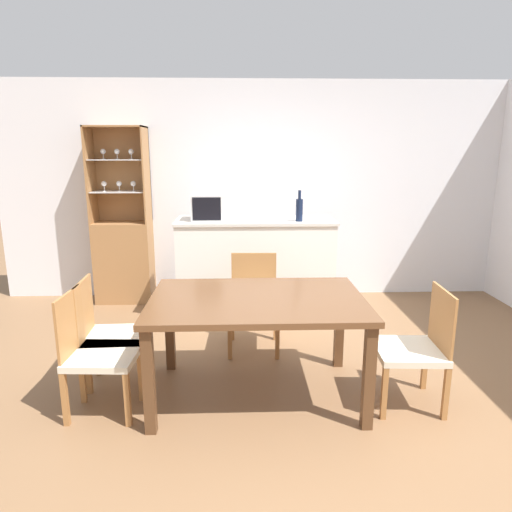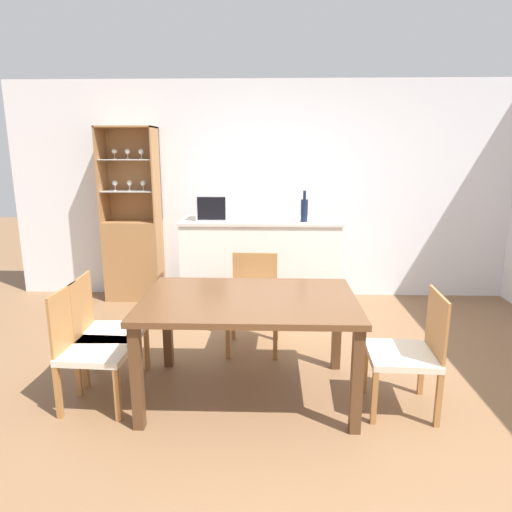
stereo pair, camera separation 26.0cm
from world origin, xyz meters
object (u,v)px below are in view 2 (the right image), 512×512
(wine_bottle, at_px, (304,210))
(dining_chair_side_right_near, at_px, (409,352))
(dining_table, at_px, (249,310))
(dining_chair_side_left_near, at_px, (91,348))
(dining_chair_side_left_far, at_px, (106,331))
(microwave, at_px, (219,207))
(dining_chair_head_far, at_px, (254,303))
(display_cabinet, at_px, (134,248))

(wine_bottle, bearing_deg, dining_chair_side_right_near, -70.63)
(dining_table, distance_m, dining_chair_side_right_near, 1.13)
(wine_bottle, bearing_deg, dining_table, -107.38)
(dining_table, height_order, dining_chair_side_left_near, dining_chair_side_left_near)
(dining_chair_side_left_near, relative_size, dining_chair_side_left_far, 1.00)
(dining_table, height_order, microwave, microwave)
(dining_chair_side_right_near, relative_size, wine_bottle, 2.67)
(dining_table, distance_m, dining_chair_head_far, 0.87)
(dining_chair_side_left_far, bearing_deg, dining_table, 80.02)
(dining_chair_side_left_near, relative_size, dining_chair_side_right_near, 1.00)
(dining_table, distance_m, dining_chair_side_left_near, 1.13)
(dining_chair_side_left_near, xyz_separation_m, microwave, (0.71, 1.84, 0.76))
(display_cabinet, bearing_deg, wine_bottle, -18.68)
(dining_table, relative_size, dining_chair_side_left_far, 1.79)
(dining_table, bearing_deg, wine_bottle, 72.62)
(display_cabinet, height_order, dining_chair_side_right_near, display_cabinet)
(display_cabinet, relative_size, dining_chair_side_left_far, 2.39)
(dining_chair_side_left_far, height_order, wine_bottle, wine_bottle)
(dining_chair_side_left_far, distance_m, wine_bottle, 2.26)
(dining_chair_side_left_far, xyz_separation_m, wine_bottle, (1.58, 1.42, 0.75))
(dining_chair_side_left_near, distance_m, microwave, 2.12)
(dining_chair_side_right_near, bearing_deg, dining_chair_side_left_near, 92.78)
(display_cabinet, xyz_separation_m, dining_chair_side_left_near, (0.39, -2.38, -0.20))
(display_cabinet, relative_size, dining_chair_side_right_near, 2.39)
(dining_table, distance_m, dining_chair_side_left_far, 1.13)
(dining_chair_head_far, height_order, wine_bottle, wine_bottle)
(dining_chair_side_right_near, relative_size, dining_chair_head_far, 1.00)
(dining_table, height_order, dining_chair_side_left_far, dining_chair_side_left_far)
(dining_table, xyz_separation_m, dining_chair_side_left_near, (-1.09, -0.15, -0.24))
(dining_chair_head_far, height_order, microwave, microwave)
(dining_chair_side_right_near, bearing_deg, dining_chair_side_left_far, 85.09)
(display_cabinet, relative_size, dining_chair_side_left_near, 2.39)
(dining_chair_side_left_far, bearing_deg, microwave, 153.23)
(dining_chair_side_left_near, height_order, wine_bottle, wine_bottle)
(dining_chair_side_left_near, distance_m, dining_chair_side_left_far, 0.30)
(display_cabinet, relative_size, microwave, 4.49)
(dining_chair_head_far, xyz_separation_m, microwave, (-0.39, 0.86, 0.76))
(dining_chair_side_left_far, relative_size, microwave, 1.88)
(dining_table, relative_size, dining_chair_head_far, 1.79)
(dining_chair_side_left_near, distance_m, dining_chair_head_far, 1.48)
(dining_chair_side_left_near, bearing_deg, dining_chair_side_right_near, 92.83)
(display_cabinet, height_order, wine_bottle, display_cabinet)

